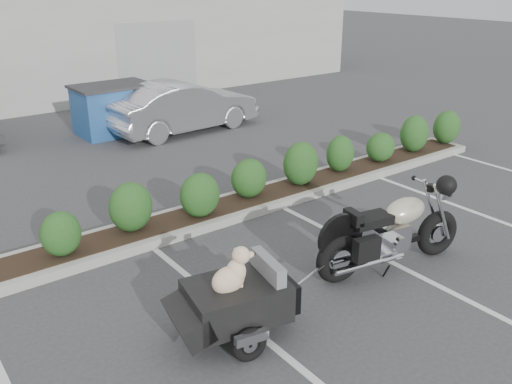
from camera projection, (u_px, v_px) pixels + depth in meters
ground at (295, 264)px, 8.23m from camera, size 90.00×90.00×0.00m
planter_kerb at (260, 199)px, 10.39m from camera, size 12.00×1.00×0.15m
motorcycle at (392, 232)px, 7.90m from camera, size 2.56×1.05×1.48m
pet_trailer at (235, 300)px, 6.40m from camera, size 2.08×1.18×1.22m
sedan at (184, 107)px, 14.90m from camera, size 4.31×1.76×1.39m
dumpster at (114, 109)px, 14.74m from camera, size 2.07×1.44×1.34m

